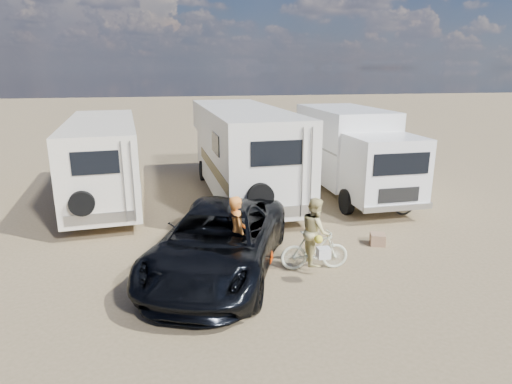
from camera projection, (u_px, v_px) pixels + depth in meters
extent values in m
plane|color=#917A56|center=(304.00, 284.00, 10.04)|extent=(140.00, 140.00, 0.00)
imported|color=black|center=(219.00, 241.00, 10.43)|extent=(4.52, 6.26, 1.58)
imported|color=#D33B08|center=(237.00, 254.00, 10.44)|extent=(1.90, 0.89, 0.96)
imported|color=beige|center=(314.00, 250.00, 10.64)|extent=(1.69, 0.63, 0.99)
imported|color=orange|center=(237.00, 239.00, 10.33)|extent=(0.51, 0.69, 1.74)
imported|color=#DACB85|center=(315.00, 238.00, 10.55)|extent=(0.69, 0.85, 1.64)
imported|color=#242624|center=(384.00, 199.00, 14.77)|extent=(1.98, 1.38, 0.99)
cube|color=navy|center=(252.00, 217.00, 13.88)|extent=(0.65, 0.58, 0.43)
cube|color=#926C50|center=(378.00, 239.00, 12.21)|extent=(0.50, 0.50, 0.32)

